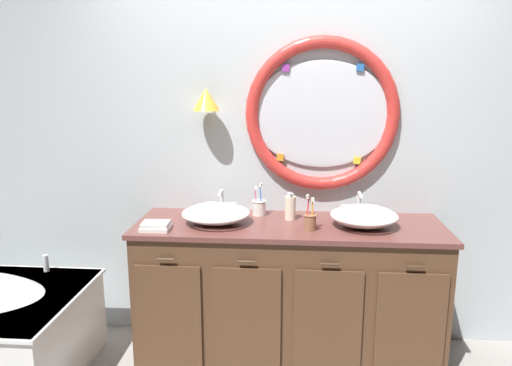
# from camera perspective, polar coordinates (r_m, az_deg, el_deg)

# --- Properties ---
(back_wall_assembly) EXTENTS (6.40, 0.26, 2.60)m
(back_wall_assembly) POSITION_cam_1_polar(r_m,az_deg,el_deg) (3.14, 4.44, 4.46)
(back_wall_assembly) COLOR silver
(back_wall_assembly) RESTS_ON ground_plane
(vanity_counter) EXTENTS (1.86, 0.62, 0.89)m
(vanity_counter) POSITION_cam_1_polar(r_m,az_deg,el_deg) (3.07, 3.83, -12.77)
(vanity_counter) COLOR brown
(vanity_counter) RESTS_ON ground_plane
(sink_basin_left) EXTENTS (0.41, 0.41, 0.12)m
(sink_basin_left) POSITION_cam_1_polar(r_m,az_deg,el_deg) (2.90, -4.80, -3.64)
(sink_basin_left) COLOR white
(sink_basin_left) RESTS_ON vanity_counter
(sink_basin_right) EXTENTS (0.40, 0.40, 0.13)m
(sink_basin_right) POSITION_cam_1_polar(r_m,az_deg,el_deg) (2.89, 12.77, -3.87)
(sink_basin_right) COLOR white
(sink_basin_right) RESTS_ON vanity_counter
(faucet_set_left) EXTENTS (0.20, 0.13, 0.16)m
(faucet_set_left) POSITION_cam_1_polar(r_m,az_deg,el_deg) (3.13, -4.11, -2.46)
(faucet_set_left) COLOR silver
(faucet_set_left) RESTS_ON vanity_counter
(faucet_set_right) EXTENTS (0.24, 0.12, 0.16)m
(faucet_set_right) POSITION_cam_1_polar(r_m,az_deg,el_deg) (3.12, 12.17, -2.74)
(faucet_set_right) COLOR silver
(faucet_set_right) RESTS_ON vanity_counter
(toothbrush_holder_left) EXTENTS (0.09, 0.09, 0.21)m
(toothbrush_holder_left) POSITION_cam_1_polar(r_m,az_deg,el_deg) (3.07, 0.36, -2.85)
(toothbrush_holder_left) COLOR white
(toothbrush_holder_left) RESTS_ON vanity_counter
(toothbrush_holder_right) EXTENTS (0.08, 0.08, 0.21)m
(toothbrush_holder_right) POSITION_cam_1_polar(r_m,az_deg,el_deg) (2.78, 6.46, -4.53)
(toothbrush_holder_right) COLOR #996647
(toothbrush_holder_right) RESTS_ON vanity_counter
(soap_dispenser) EXTENTS (0.07, 0.07, 0.18)m
(soap_dispenser) POSITION_cam_1_polar(r_m,az_deg,el_deg) (2.97, 4.15, -2.90)
(soap_dispenser) COLOR #EFE5C6
(soap_dispenser) RESTS_ON vanity_counter
(folded_hand_towel) EXTENTS (0.17, 0.13, 0.05)m
(folded_hand_towel) POSITION_cam_1_polar(r_m,az_deg,el_deg) (2.84, -11.87, -5.06)
(folded_hand_towel) COLOR white
(folded_hand_towel) RESTS_ON vanity_counter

